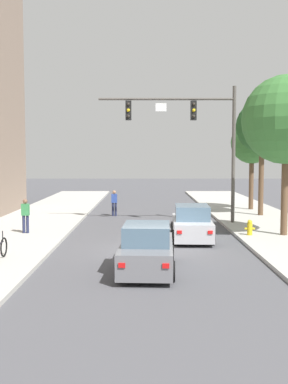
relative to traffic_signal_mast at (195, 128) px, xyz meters
The scene contains 10 objects.
ground_plane 9.21m from the traffic_signal_mast, 108.98° to the right, with size 120.00×120.00×0.00m, color #4C4C51.
traffic_signal_mast is the anchor object (origin of this frame).
car_lead_silver 6.51m from the traffic_signal_mast, 97.28° to the right, with size 1.97×4.30×1.60m.
car_following_grey 11.67m from the traffic_signal_mast, 104.50° to the right, with size 1.99×4.31×1.60m.
pedestrian_sidewalk_left_walker 10.16m from the traffic_signal_mast, 156.93° to the right, with size 0.36×0.22×1.64m.
pedestrian_crossing_road 7.56m from the traffic_signal_mast, 140.22° to the left, with size 0.36×0.22×1.64m.
fire_hydrant 6.78m from the traffic_signal_mast, 62.50° to the right, with size 0.48×0.24×0.72m.
street_tree_nearest 5.59m from the traffic_signal_mast, 47.34° to the right, with size 4.10×4.10×7.41m.
street_tree_second 5.55m from the traffic_signal_mast, 35.19° to the left, with size 3.23×3.23×7.15m.
street_tree_third 7.94m from the traffic_signal_mast, 53.88° to the left, with size 2.89×2.89×6.05m.
Camera 1 is at (-0.34, -18.49, 3.84)m, focal length 43.26 mm.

